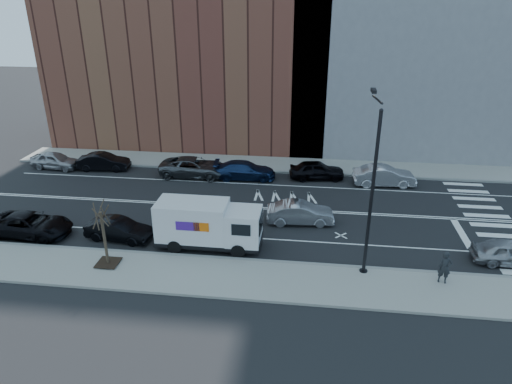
% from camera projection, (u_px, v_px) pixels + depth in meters
% --- Properties ---
extents(ground, '(120.00, 120.00, 0.00)m').
position_uv_depth(ground, '(253.00, 208.00, 32.20)').
color(ground, black).
rests_on(ground, ground).
extents(sidewalk_near, '(44.00, 3.60, 0.15)m').
position_uv_depth(sidewalk_near, '(231.00, 278.00, 24.18)').
color(sidewalk_near, gray).
rests_on(sidewalk_near, ground).
extents(sidewalk_far, '(44.00, 3.60, 0.15)m').
position_uv_depth(sidewalk_far, '(266.00, 164.00, 40.17)').
color(sidewalk_far, gray).
rests_on(sidewalk_far, ground).
extents(curb_near, '(44.00, 0.25, 0.17)m').
position_uv_depth(curb_near, '(237.00, 260.00, 25.81)').
color(curb_near, gray).
rests_on(curb_near, ground).
extents(curb_far, '(44.00, 0.25, 0.17)m').
position_uv_depth(curb_far, '(263.00, 171.00, 38.53)').
color(curb_far, gray).
rests_on(curb_far, ground).
extents(crosswalk, '(3.00, 14.00, 0.01)m').
position_uv_depth(crosswalk, '(490.00, 220.00, 30.40)').
color(crosswalk, white).
rests_on(crosswalk, ground).
extents(road_markings, '(40.00, 8.60, 0.01)m').
position_uv_depth(road_markings, '(253.00, 208.00, 32.20)').
color(road_markings, white).
rests_on(road_markings, ground).
extents(bldg_brick, '(26.00, 10.00, 22.00)m').
position_uv_depth(bldg_brick, '(190.00, 26.00, 42.85)').
color(bldg_brick, brown).
rests_on(bldg_brick, ground).
extents(bldg_concrete, '(20.00, 10.00, 26.00)m').
position_uv_depth(bldg_concrete, '(411.00, 4.00, 39.80)').
color(bldg_concrete, slate).
rests_on(bldg_concrete, ground).
extents(streetlight, '(0.44, 4.02, 9.34)m').
position_uv_depth(streetlight, '(372.00, 184.00, 23.09)').
color(streetlight, black).
rests_on(streetlight, ground).
extents(street_tree, '(1.20, 1.20, 3.75)m').
position_uv_depth(street_tree, '(105.00, 243.00, 24.78)').
color(street_tree, black).
rests_on(street_tree, ground).
extents(fedex_van, '(6.26, 2.27, 2.85)m').
position_uv_depth(fedex_van, '(208.00, 224.00, 26.73)').
color(fedex_van, black).
rests_on(fedex_van, ground).
extents(far_parked_a, '(4.35, 2.08, 1.43)m').
position_uv_depth(far_parked_a, '(55.00, 160.00, 39.14)').
color(far_parked_a, '#9B9B9F').
rests_on(far_parked_a, ground).
extents(far_parked_b, '(4.46, 1.89, 1.43)m').
position_uv_depth(far_parked_b, '(104.00, 162.00, 38.84)').
color(far_parked_b, black).
rests_on(far_parked_b, ground).
extents(far_parked_c, '(5.60, 2.60, 1.55)m').
position_uv_depth(far_parked_c, '(194.00, 167.00, 37.47)').
color(far_parked_c, '#4A4D51').
rests_on(far_parked_c, ground).
extents(far_parked_d, '(5.07, 2.34, 1.44)m').
position_uv_depth(far_parked_d, '(245.00, 170.00, 36.99)').
color(far_parked_d, '#16274E').
rests_on(far_parked_d, ground).
extents(far_parked_e, '(4.59, 2.33, 1.50)m').
position_uv_depth(far_parked_e, '(317.00, 170.00, 36.92)').
color(far_parked_e, black).
rests_on(far_parked_e, ground).
extents(far_parked_f, '(4.89, 2.04, 1.57)m').
position_uv_depth(far_parked_f, '(384.00, 176.00, 35.68)').
color(far_parked_f, silver).
rests_on(far_parked_f, ground).
extents(driving_sedan, '(4.48, 1.90, 1.44)m').
position_uv_depth(driving_sedan, '(300.00, 213.00, 29.83)').
color(driving_sedan, '#9FA0A4').
rests_on(driving_sedan, ground).
extents(near_parked_rear_a, '(4.21, 1.88, 1.34)m').
position_uv_depth(near_parked_rear_a, '(119.00, 230.00, 27.84)').
color(near_parked_rear_a, black).
rests_on(near_parked_rear_a, ground).
extents(near_parked_rear_b, '(5.27, 2.59, 1.44)m').
position_uv_depth(near_parked_rear_b, '(30.00, 225.00, 28.33)').
color(near_parked_rear_b, black).
rests_on(near_parked_rear_b, ground).
extents(near_parked_front, '(4.05, 1.63, 1.38)m').
position_uv_depth(near_parked_front, '(510.00, 252.00, 25.37)').
color(near_parked_front, '#9F9FA4').
rests_on(near_parked_front, ground).
extents(pedestrian, '(0.70, 0.52, 1.75)m').
position_uv_depth(pedestrian, '(445.00, 268.00, 23.37)').
color(pedestrian, black).
rests_on(pedestrian, sidewalk_near).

